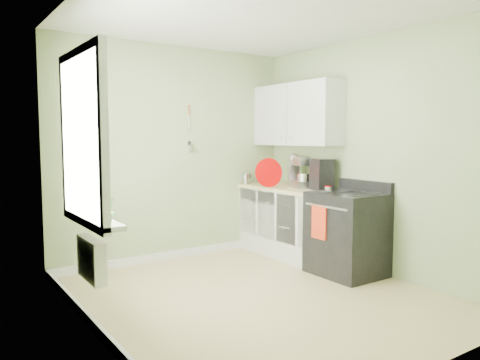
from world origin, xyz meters
TOP-DOWN VIEW (x-y plane):
  - floor at (0.00, 0.00)m, footprint 3.20×3.60m
  - ceiling at (0.00, 0.00)m, footprint 3.20×3.60m
  - wall_back at (0.00, 1.81)m, footprint 3.20×0.02m
  - wall_left at (-1.61, 0.00)m, footprint 0.02×3.60m
  - wall_right at (1.61, 0.00)m, footprint 0.02×3.60m
  - base_cabinets at (1.30, 1.00)m, footprint 0.60×1.60m
  - countertop at (1.29, 1.00)m, footprint 0.64×1.60m
  - upper_cabinets at (1.43, 1.10)m, footprint 0.35×1.40m
  - window at (-1.58, 0.30)m, footprint 0.06×1.14m
  - window_sill at (-1.51, 0.30)m, footprint 0.18×1.14m
  - radiator at (-1.54, 0.25)m, footprint 0.12×0.50m
  - wall_utensils at (0.20, 1.78)m, footprint 0.02×0.14m
  - stove at (1.28, 0.05)m, footprint 0.68×0.77m
  - stand_mixer at (1.37, 0.96)m, footprint 0.30×0.40m
  - kettle at (1.05, 1.72)m, footprint 0.17×0.10m
  - coffee_maker at (1.39, 0.59)m, footprint 0.26×0.28m
  - red_tray at (1.06, 1.22)m, footprint 0.38×0.15m
  - jar at (1.22, 0.30)m, footprint 0.08×0.08m
  - plant_a at (-1.50, -0.08)m, footprint 0.17×0.18m
  - plant_b at (-1.50, 0.40)m, footprint 0.23×0.23m
  - plant_c at (-1.50, 0.52)m, footprint 0.20×0.20m

SIDE VIEW (x-z plane):
  - floor at x=0.00m, z-range -0.02..0.00m
  - base_cabinets at x=1.30m, z-range 0.00..0.87m
  - stove at x=1.28m, z-range -0.05..1.00m
  - radiator at x=-1.54m, z-range 0.38..0.73m
  - window_sill at x=-1.51m, z-range 0.86..0.90m
  - countertop at x=1.29m, z-range 0.87..0.91m
  - jar at x=1.22m, z-range 0.91..1.00m
  - kettle at x=1.05m, z-range 0.91..1.08m
  - plant_a at x=-1.50m, z-range 0.90..1.18m
  - plant_c at x=-1.50m, z-range 0.90..1.20m
  - plant_b at x=-1.50m, z-range 0.90..1.23m
  - coffee_maker at x=1.39m, z-range 0.90..1.28m
  - stand_mixer at x=1.37m, z-range 0.88..1.32m
  - red_tray at x=1.06m, z-range 0.91..1.29m
  - wall_back at x=0.00m, z-range 0.00..2.70m
  - wall_left at x=-1.61m, z-range 0.00..2.70m
  - wall_right at x=1.61m, z-range 0.00..2.70m
  - window at x=-1.58m, z-range 0.83..2.27m
  - wall_utensils at x=0.20m, z-range 1.27..1.85m
  - upper_cabinets at x=1.43m, z-range 1.45..2.25m
  - ceiling at x=0.00m, z-range 2.70..2.72m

